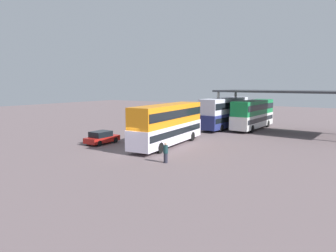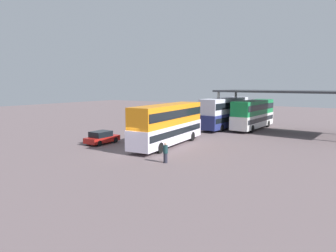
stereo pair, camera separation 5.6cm
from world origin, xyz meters
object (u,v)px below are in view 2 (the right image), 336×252
Objects in this scene: parked_hatchback at (102,137)px; double_decker_near_canopy at (225,112)px; double_decker_mid_row at (253,113)px; double_decker_main at (168,123)px; pedestrian_waiting at (165,153)px.

double_decker_near_canopy is (6.03, 18.00, 1.68)m from parked_hatchback.
double_decker_near_canopy is 3.86m from double_decker_mid_row.
double_decker_main is 1.03× the size of double_decker_near_canopy.
double_decker_mid_row is at bearing -8.96° from pedestrian_waiting.
parked_hatchback is at bearing 163.20° from double_decker_near_canopy.
double_decker_near_canopy reaches higher than double_decker_mid_row.
pedestrian_waiting is (10.02, -2.79, 0.13)m from parked_hatchback.
double_decker_mid_row is 6.43× the size of pedestrian_waiting.
double_decker_main is 7.14× the size of pedestrian_waiting.
double_decker_main is 1.11× the size of double_decker_mid_row.
parked_hatchback is 21.72m from double_decker_mid_row.
pedestrian_waiting is at bearing -177.08° from double_decker_mid_row.
double_decker_main is 16.57m from double_decker_mid_row.
double_decker_near_canopy is at bearing -18.27° from parked_hatchback.
double_decker_main reaches higher than pedestrian_waiting.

